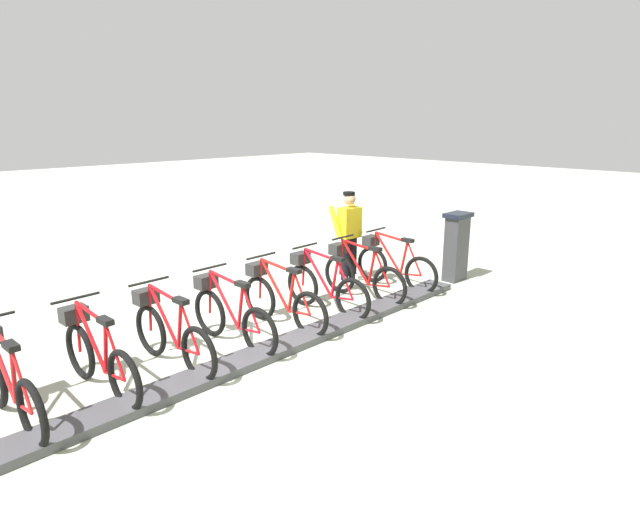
{
  "coord_description": "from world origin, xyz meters",
  "views": [
    {
      "loc": [
        -4.91,
        4.11,
        2.94
      ],
      "look_at": [
        0.5,
        -1.38,
        0.9
      ],
      "focal_mm": 29.99,
      "sensor_mm": 36.0,
      "label": 1
    }
  ],
  "objects_px": {
    "bike_docked_7": "(8,383)",
    "bike_docked_4": "(230,314)",
    "payment_kiosk": "(456,246)",
    "bike_docked_2": "(323,285)",
    "bike_docked_1": "(360,274)",
    "bike_docked_5": "(170,333)",
    "bike_docked_0": "(393,264)",
    "bike_docked_3": "(280,299)",
    "worker_near_rack": "(349,233)",
    "bike_docked_6": "(97,355)"
  },
  "relations": [
    {
      "from": "bike_docked_3",
      "to": "bike_docked_6",
      "type": "xyz_separation_m",
      "value": [
        0.0,
        2.67,
        0.0
      ]
    },
    {
      "from": "bike_docked_0",
      "to": "worker_near_rack",
      "type": "height_order",
      "value": "worker_near_rack"
    },
    {
      "from": "bike_docked_5",
      "to": "bike_docked_7",
      "type": "bearing_deg",
      "value": 90.0
    },
    {
      "from": "bike_docked_0",
      "to": "bike_docked_2",
      "type": "xyz_separation_m",
      "value": [
        0.0,
        1.78,
        0.0
      ]
    },
    {
      "from": "bike_docked_2",
      "to": "bike_docked_3",
      "type": "bearing_deg",
      "value": 90.0
    },
    {
      "from": "bike_docked_5",
      "to": "bike_docked_7",
      "type": "xyz_separation_m",
      "value": [
        0.0,
        1.78,
        0.0
      ]
    },
    {
      "from": "bike_docked_0",
      "to": "bike_docked_5",
      "type": "distance_m",
      "value": 4.45
    },
    {
      "from": "bike_docked_2",
      "to": "bike_docked_7",
      "type": "distance_m",
      "value": 4.45
    },
    {
      "from": "bike_docked_2",
      "to": "worker_near_rack",
      "type": "relative_size",
      "value": 1.04
    },
    {
      "from": "payment_kiosk",
      "to": "bike_docked_3",
      "type": "relative_size",
      "value": 0.74
    },
    {
      "from": "bike_docked_4",
      "to": "worker_near_rack",
      "type": "distance_m",
      "value": 3.5
    },
    {
      "from": "bike_docked_3",
      "to": "bike_docked_5",
      "type": "bearing_deg",
      "value": 90.0
    },
    {
      "from": "bike_docked_1",
      "to": "worker_near_rack",
      "type": "height_order",
      "value": "worker_near_rack"
    },
    {
      "from": "bike_docked_0",
      "to": "bike_docked_7",
      "type": "xyz_separation_m",
      "value": [
        0.0,
        6.24,
        0.0
      ]
    },
    {
      "from": "payment_kiosk",
      "to": "bike_docked_2",
      "type": "height_order",
      "value": "payment_kiosk"
    },
    {
      "from": "payment_kiosk",
      "to": "bike_docked_5",
      "type": "distance_m",
      "value": 5.66
    },
    {
      "from": "bike_docked_1",
      "to": "bike_docked_6",
      "type": "distance_m",
      "value": 4.45
    },
    {
      "from": "bike_docked_4",
      "to": "bike_docked_0",
      "type": "bearing_deg",
      "value": -90.0
    },
    {
      "from": "bike_docked_2",
      "to": "bike_docked_0",
      "type": "bearing_deg",
      "value": -90.0
    },
    {
      "from": "bike_docked_1",
      "to": "bike_docked_5",
      "type": "height_order",
      "value": "same"
    },
    {
      "from": "payment_kiosk",
      "to": "bike_docked_2",
      "type": "bearing_deg",
      "value": 79.05
    },
    {
      "from": "payment_kiosk",
      "to": "bike_docked_0",
      "type": "bearing_deg",
      "value": 63.99
    },
    {
      "from": "bike_docked_1",
      "to": "bike_docked_2",
      "type": "relative_size",
      "value": 1.0
    },
    {
      "from": "bike_docked_3",
      "to": "worker_near_rack",
      "type": "bearing_deg",
      "value": -70.6
    },
    {
      "from": "bike_docked_0",
      "to": "bike_docked_2",
      "type": "distance_m",
      "value": 1.78
    },
    {
      "from": "bike_docked_6",
      "to": "bike_docked_7",
      "type": "bearing_deg",
      "value": 90.0
    },
    {
      "from": "bike_docked_1",
      "to": "bike_docked_2",
      "type": "distance_m",
      "value": 0.89
    },
    {
      "from": "bike_docked_0",
      "to": "bike_docked_4",
      "type": "relative_size",
      "value": 1.0
    },
    {
      "from": "payment_kiosk",
      "to": "bike_docked_7",
      "type": "height_order",
      "value": "payment_kiosk"
    },
    {
      "from": "bike_docked_0",
      "to": "bike_docked_3",
      "type": "bearing_deg",
      "value": 90.0
    },
    {
      "from": "bike_docked_4",
      "to": "bike_docked_6",
      "type": "relative_size",
      "value": 1.0
    },
    {
      "from": "bike_docked_0",
      "to": "bike_docked_7",
      "type": "height_order",
      "value": "same"
    },
    {
      "from": "bike_docked_3",
      "to": "bike_docked_7",
      "type": "height_order",
      "value": "same"
    },
    {
      "from": "bike_docked_2",
      "to": "bike_docked_4",
      "type": "height_order",
      "value": "same"
    },
    {
      "from": "bike_docked_3",
      "to": "bike_docked_4",
      "type": "xyz_separation_m",
      "value": [
        0.0,
        0.89,
        0.0
      ]
    },
    {
      "from": "payment_kiosk",
      "to": "bike_docked_1",
      "type": "height_order",
      "value": "payment_kiosk"
    },
    {
      "from": "bike_docked_1",
      "to": "bike_docked_4",
      "type": "distance_m",
      "value": 2.67
    },
    {
      "from": "bike_docked_2",
      "to": "bike_docked_3",
      "type": "height_order",
      "value": "same"
    },
    {
      "from": "bike_docked_5",
      "to": "bike_docked_6",
      "type": "height_order",
      "value": "same"
    },
    {
      "from": "bike_docked_4",
      "to": "bike_docked_7",
      "type": "distance_m",
      "value": 2.67
    },
    {
      "from": "bike_docked_2",
      "to": "bike_docked_3",
      "type": "distance_m",
      "value": 0.89
    },
    {
      "from": "bike_docked_0",
      "to": "bike_docked_6",
      "type": "xyz_separation_m",
      "value": [
        0.0,
        5.35,
        0.0
      ]
    },
    {
      "from": "bike_docked_4",
      "to": "bike_docked_6",
      "type": "bearing_deg",
      "value": 90.0
    },
    {
      "from": "payment_kiosk",
      "to": "bike_docked_2",
      "type": "xyz_separation_m",
      "value": [
        0.57,
        2.95,
        -0.24
      ]
    },
    {
      "from": "bike_docked_4",
      "to": "bike_docked_7",
      "type": "relative_size",
      "value": 1.0
    },
    {
      "from": "payment_kiosk",
      "to": "bike_docked_2",
      "type": "distance_m",
      "value": 3.02
    },
    {
      "from": "bike_docked_1",
      "to": "bike_docked_3",
      "type": "relative_size",
      "value": 1.0
    },
    {
      "from": "bike_docked_1",
      "to": "bike_docked_6",
      "type": "bearing_deg",
      "value": 90.0
    },
    {
      "from": "bike_docked_7",
      "to": "bike_docked_4",
      "type": "bearing_deg",
      "value": -90.0
    },
    {
      "from": "bike_docked_2",
      "to": "bike_docked_3",
      "type": "relative_size",
      "value": 1.0
    }
  ]
}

